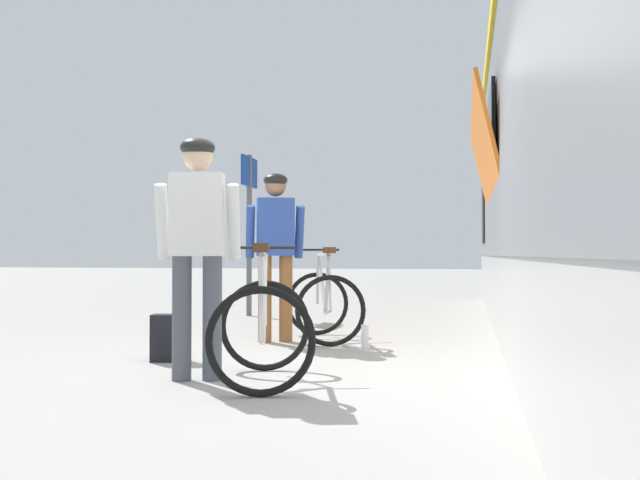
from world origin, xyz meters
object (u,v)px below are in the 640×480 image
(water_bottle_near_the_bikes, at_px, (365,337))
(platform_sign_post, at_px, (249,207))
(cyclist_near_in_blue, at_px, (275,241))
(backpack_on_platform, at_px, (168,338))
(bicycle_near_silver, at_px, (324,303))
(bicycle_far_white, at_px, (263,326))
(cyclist_far_in_white, at_px, (197,235))

(water_bottle_near_the_bikes, bearing_deg, platform_sign_post, 123.88)
(cyclist_near_in_blue, xyz_separation_m, platform_sign_post, (-1.21, 2.96, 0.57))
(cyclist_near_in_blue, height_order, platform_sign_post, platform_sign_post)
(cyclist_near_in_blue, xyz_separation_m, water_bottle_near_the_bikes, (0.99, -0.33, -0.94))
(cyclist_near_in_blue, relative_size, backpack_on_platform, 4.40)
(cyclist_near_in_blue, relative_size, platform_sign_post, 0.73)
(bicycle_near_silver, xyz_separation_m, platform_sign_post, (-1.69, 2.75, 1.22))
(bicycle_near_silver, distance_m, water_bottle_near_the_bikes, 0.80)
(cyclist_near_in_blue, distance_m, bicycle_far_white, 2.45)
(water_bottle_near_the_bikes, bearing_deg, cyclist_far_in_white, -115.79)
(cyclist_far_in_white, distance_m, bicycle_far_white, 0.82)
(backpack_on_platform, height_order, water_bottle_near_the_bikes, backpack_on_platform)
(cyclist_far_in_white, distance_m, platform_sign_post, 5.43)
(backpack_on_platform, bearing_deg, water_bottle_near_the_bikes, 25.35)
(backpack_on_platform, bearing_deg, bicycle_far_white, -48.92)
(cyclist_near_in_blue, relative_size, bicycle_far_white, 1.45)
(bicycle_near_silver, bearing_deg, platform_sign_post, 121.58)
(backpack_on_platform, bearing_deg, cyclist_near_in_blue, 58.30)
(backpack_on_platform, bearing_deg, platform_sign_post, 86.93)
(bicycle_far_white, relative_size, water_bottle_near_the_bikes, 5.27)
(cyclist_near_in_blue, distance_m, platform_sign_post, 3.25)
(cyclist_near_in_blue, distance_m, cyclist_far_in_white, 2.30)
(backpack_on_platform, distance_m, platform_sign_post, 4.71)
(cyclist_far_in_white, relative_size, bicycle_near_silver, 1.42)
(cyclist_near_in_blue, bearing_deg, backpack_on_platform, -109.98)
(cyclist_near_in_blue, bearing_deg, bicycle_near_silver, 24.27)
(bicycle_far_white, bearing_deg, cyclist_near_in_blue, 103.19)
(cyclist_far_in_white, bearing_deg, bicycle_far_white, -0.80)
(bicycle_near_silver, distance_m, bicycle_far_white, 2.52)
(bicycle_near_silver, height_order, bicycle_far_white, same)
(bicycle_far_white, bearing_deg, backpack_on_platform, 142.80)
(water_bottle_near_the_bikes, relative_size, platform_sign_post, 0.10)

